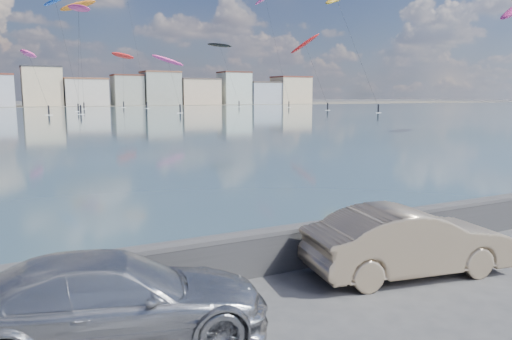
% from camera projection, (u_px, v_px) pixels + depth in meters
% --- Properties ---
extents(ground, '(700.00, 700.00, 0.00)m').
position_uv_depth(ground, '(311.00, 326.00, 8.85)').
color(ground, '#333335').
rests_on(ground, ground).
extents(bay_water, '(500.00, 177.00, 0.00)m').
position_uv_depth(bay_water, '(24.00, 118.00, 88.99)').
color(bay_water, '#34545F').
rests_on(bay_water, ground).
extents(far_shore_strip, '(500.00, 60.00, 0.00)m').
position_uv_depth(far_shore_strip, '(8.00, 106.00, 184.03)').
color(far_shore_strip, '#4C473D').
rests_on(far_shore_strip, ground).
extents(seawall, '(400.00, 0.36, 1.08)m').
position_uv_depth(seawall, '(243.00, 252.00, 11.13)').
color(seawall, '#28282B').
rests_on(seawall, ground).
extents(far_buildings, '(240.79, 13.26, 14.60)m').
position_uv_depth(far_buildings, '(12.00, 89.00, 171.46)').
color(far_buildings, '#B7C6BC').
rests_on(far_buildings, ground).
extents(car_silver, '(5.47, 3.07, 1.50)m').
position_uv_depth(car_silver, '(113.00, 300.00, 8.14)').
color(car_silver, '#A3A5AA').
rests_on(car_silver, ground).
extents(car_champagne, '(4.94, 2.45, 1.56)m').
position_uv_depth(car_champagne, '(408.00, 241.00, 11.32)').
color(car_champagne, tan).
rests_on(car_champagne, ground).
extents(kitesurfer_2, '(8.00, 12.13, 20.52)m').
position_uv_depth(kitesurfer_2, '(305.00, 44.00, 133.63)').
color(kitesurfer_2, red).
rests_on(kitesurfer_2, ground).
extents(kitesurfer_4, '(9.92, 10.52, 17.98)m').
position_uv_depth(kitesurfer_4, '(123.00, 56.00, 161.35)').
color(kitesurfer_4, red).
rests_on(kitesurfer_4, ground).
extents(kitesurfer_5, '(8.18, 12.46, 21.95)m').
position_uv_depth(kitesurfer_5, '(220.00, 46.00, 168.86)').
color(kitesurfer_5, black).
rests_on(kitesurfer_5, ground).
extents(kitesurfer_8, '(7.56, 21.06, 28.35)m').
position_uv_depth(kitesurfer_8, '(79.00, 9.00, 130.23)').
color(kitesurfer_8, '#E5338C').
rests_on(kitesurfer_8, ground).
extents(kitesurfer_10, '(7.53, 13.11, 37.63)m').
position_uv_depth(kitesurfer_10, '(266.00, 0.00, 160.84)').
color(kitesurfer_10, '#E5338C').
rests_on(kitesurfer_10, ground).
extents(kitesurfer_11, '(5.75, 13.41, 13.55)m').
position_uv_depth(kitesurfer_11, '(29.00, 54.00, 103.17)').
color(kitesurfer_11, '#E5338C').
rests_on(kitesurfer_11, ground).
extents(kitesurfer_12, '(6.57, 13.29, 25.26)m').
position_uv_depth(kitesurfer_12, '(55.00, 2.00, 105.60)').
color(kitesurfer_12, blue).
rests_on(kitesurfer_12, ground).
extents(kitesurfer_14, '(10.79, 16.49, 28.73)m').
position_uv_depth(kitesurfer_14, '(337.00, 0.00, 117.06)').
color(kitesurfer_14, '#BF8C19').
rests_on(kitesurfer_14, ground).
extents(kitesurfer_15, '(11.17, 14.41, 32.94)m').
position_uv_depth(kitesurfer_15, '(78.00, 6.00, 148.21)').
color(kitesurfer_15, orange).
rests_on(kitesurfer_15, ground).
extents(kitesurfer_16, '(9.60, 17.88, 13.97)m').
position_uv_depth(kitesurfer_16, '(168.00, 61.00, 122.94)').
color(kitesurfer_16, '#E5338C').
rests_on(kitesurfer_16, ground).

